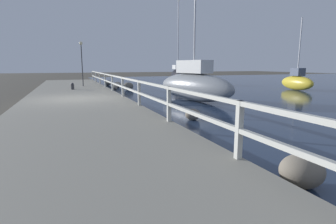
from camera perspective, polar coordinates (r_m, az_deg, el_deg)
The scene contains 14 objects.
ground_plane at distance 13.40m, azimuth -19.37°, elevation 1.60°, with size 120.00×120.00×0.00m, color #4C473D.
dock_walkway at distance 13.38m, azimuth -19.40°, elevation 2.19°, with size 4.78×36.00×0.28m.
railing at distance 13.56m, azimuth -9.84°, elevation 6.20°, with size 0.10×32.50×0.99m.
boulder_upstream at distance 25.46m, azimuth -12.94°, elevation 6.21°, with size 0.64×0.57×0.48m.
boulder_downstream at distance 20.15m, azimuth -8.65°, elevation 5.55°, with size 0.78×0.71×0.59m.
boulder_far_strip at distance 4.57m, azimuth 27.11°, elevation -11.37°, with size 0.69×0.62×0.52m.
boulder_near_dock at distance 22.39m, azimuth -10.96°, elevation 5.82°, with size 0.67×0.60×0.50m.
boulder_mid_strip at distance 20.93m, azimuth -11.51°, elevation 5.25°, with size 0.41×0.37×0.31m.
boulder_water_edge at distance 8.98m, azimuth 5.40°, elevation -0.55°, with size 0.52×0.47×0.39m.
mooring_bollard at distance 18.54m, azimuth -20.08°, elevation 5.30°, with size 0.20×0.20×0.44m.
dock_lamp at distance 21.56m, azimuth -18.32°, elevation 11.89°, with size 0.25×0.25×3.37m.
sailboat_yellow at distance 22.29m, azimuth 26.25°, elevation 5.97°, with size 1.26×3.24×5.30m.
sailboat_black at distance 26.34m, azimuth 2.19°, elevation 7.91°, with size 1.75×3.71×8.03m.
sailboat_gray at distance 13.81m, azimuth 5.64°, elevation 5.94°, with size 2.55×5.56×7.97m.
Camera 1 is at (-0.36, -13.27, 1.84)m, focal length 28.00 mm.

